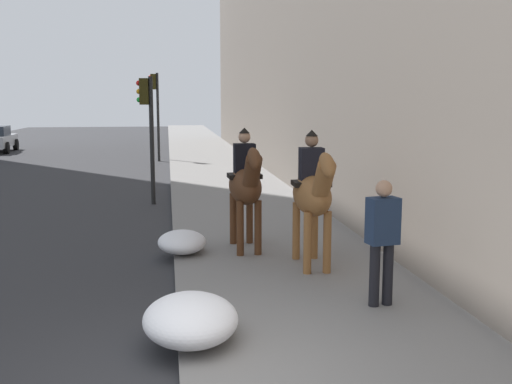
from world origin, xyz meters
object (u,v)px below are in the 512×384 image
object	(u,v)px
mounted_horse_near	(246,184)
traffic_light_far_curb	(156,103)
pedestrian_greeting	(382,234)
traffic_light_near_curb	(148,119)
mounted_horse_far	(313,193)

from	to	relation	value
mounted_horse_near	traffic_light_far_curb	world-z (taller)	traffic_light_far_curb
pedestrian_greeting	traffic_light_near_curb	xyz separation A→B (m)	(9.13, 3.31, 1.25)
mounted_horse_near	traffic_light_near_curb	size ratio (longest dim) A/B	0.64
traffic_light_near_curb	mounted_horse_near	bearing A→B (deg)	-162.10
mounted_horse_far	traffic_light_far_curb	size ratio (longest dim) A/B	0.55
pedestrian_greeting	traffic_light_near_curb	world-z (taller)	traffic_light_near_curb
mounted_horse_near	mounted_horse_far	size ratio (longest dim) A/B	0.99
pedestrian_greeting	traffic_light_far_curb	distance (m)	21.23
pedestrian_greeting	traffic_light_far_curb	world-z (taller)	traffic_light_far_curb
mounted_horse_near	pedestrian_greeting	xyz separation A→B (m)	(-3.25, -1.41, -0.25)
mounted_horse_far	mounted_horse_near	bearing A→B (deg)	-143.07
mounted_horse_far	traffic_light_far_curb	bearing A→B (deg)	-170.78
mounted_horse_far	pedestrian_greeting	bearing A→B (deg)	14.22
mounted_horse_far	pedestrian_greeting	size ratio (longest dim) A/B	1.33
mounted_horse_near	traffic_light_near_curb	bearing A→B (deg)	-163.91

